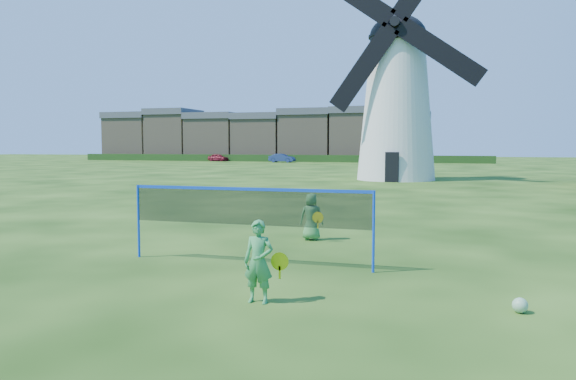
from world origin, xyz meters
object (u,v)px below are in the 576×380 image
at_px(badminton_net, 248,208).
at_px(player_boy, 311,217).
at_px(windmill, 397,98).
at_px(player_girl, 259,262).
at_px(car_right, 282,158).
at_px(play_ball, 520,305).
at_px(car_left, 218,158).

relative_size(badminton_net, player_boy, 4.24).
bearing_deg(windmill, player_girl, -88.39).
distance_m(windmill, player_boy, 25.55).
bearing_deg(car_right, player_girl, -160.30).
bearing_deg(play_ball, badminton_net, 158.66).
bearing_deg(car_right, windmill, -148.42).
bearing_deg(car_right, car_left, 79.81).
bearing_deg(player_girl, play_ball, 9.03).
bearing_deg(car_right, badminton_net, -160.59).
bearing_deg(windmill, car_left, 128.77).
bearing_deg(player_girl, windmill, 91.83).
relative_size(windmill, play_ball, 72.72).
height_order(player_girl, player_boy, player_girl).
relative_size(badminton_net, play_ball, 22.95).
xyz_separation_m(windmill, car_left, (-29.61, 36.87, -5.05)).
xyz_separation_m(play_ball, car_left, (-34.22, 66.92, 0.44)).
height_order(windmill, car_left, windmill).
bearing_deg(player_boy, windmill, -97.03).
relative_size(player_girl, player_boy, 1.06).
relative_size(player_boy, car_right, 0.33).
xyz_separation_m(badminton_net, player_boy, (0.52, 3.11, -0.54)).
height_order(windmill, badminton_net, windmill).
bearing_deg(player_boy, badminton_net, 72.77).
bearing_deg(player_boy, car_right, -79.82).
bearing_deg(player_girl, badminton_net, 114.21).
relative_size(windmill, badminton_net, 3.17).
bearing_deg(player_girl, car_left, 114.52).
bearing_deg(player_boy, play_ball, 123.20).
bearing_deg(badminton_net, player_boy, 80.44).
distance_m(badminton_net, car_right, 65.26).
height_order(badminton_net, player_girl, badminton_net).
relative_size(play_ball, car_left, 0.07).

